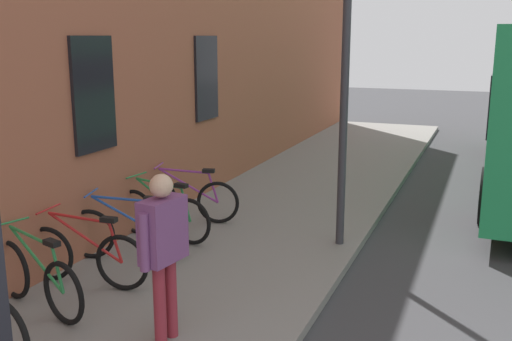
# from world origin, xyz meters

# --- Properties ---
(ground) EXTENTS (60.00, 60.00, 0.00)m
(ground) POSITION_xyz_m (6.00, -1.00, 0.00)
(ground) COLOR #38383A
(sidewalk_pavement) EXTENTS (24.00, 3.50, 0.12)m
(sidewalk_pavement) POSITION_xyz_m (8.00, 1.75, 0.06)
(sidewalk_pavement) COLOR gray
(sidewalk_pavement) RESTS_ON ground
(bicycle_far_end) EXTENTS (0.66, 1.71, 0.97)m
(bicycle_far_end) POSITION_xyz_m (3.57, 2.95, 0.51)
(bicycle_far_end) COLOR black
(bicycle_far_end) RESTS_ON sidewalk_pavement
(bicycle_beside_lamp) EXTENTS (0.48, 1.77, 0.97)m
(bicycle_beside_lamp) POSITION_xyz_m (4.36, 2.89, 0.51)
(bicycle_beside_lamp) COLOR black
(bicycle_beside_lamp) RESTS_ON sidewalk_pavement
(bicycle_end_of_row) EXTENTS (0.64, 1.72, 0.97)m
(bicycle_end_of_row) POSITION_xyz_m (5.30, 2.90, 0.51)
(bicycle_end_of_row) COLOR black
(bicycle_end_of_row) RESTS_ON sidewalk_pavement
(bicycle_nearest_sign) EXTENTS (0.48, 1.76, 0.97)m
(bicycle_nearest_sign) POSITION_xyz_m (6.24, 2.89, 0.51)
(bicycle_nearest_sign) COLOR black
(bicycle_nearest_sign) RESTS_ON sidewalk_pavement
(bicycle_mid_rack) EXTENTS (0.59, 1.73, 0.97)m
(bicycle_mid_rack) POSITION_xyz_m (7.14, 2.94, 0.51)
(bicycle_mid_rack) COLOR black
(bicycle_mid_rack) RESTS_ON sidewalk_pavement
(pedestrian_near_bus) EXTENTS (0.66, 0.33, 1.76)m
(pedestrian_near_bus) POSITION_xyz_m (3.54, 1.26, 1.20)
(pedestrian_near_bus) COLOR maroon
(pedestrian_near_bus) RESTS_ON sidewalk_pavement
(street_lamp) EXTENTS (0.28, 0.28, 5.61)m
(street_lamp) POSITION_xyz_m (7.06, 0.30, 3.41)
(street_lamp) COLOR #333338
(street_lamp) RESTS_ON sidewalk_pavement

